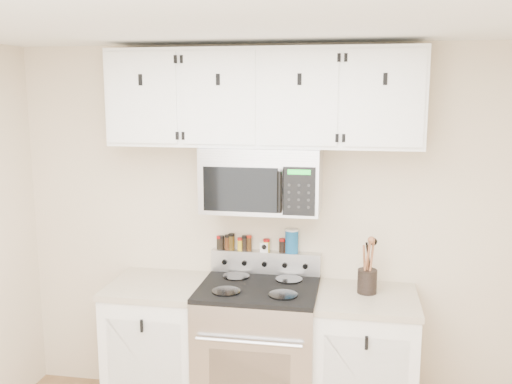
% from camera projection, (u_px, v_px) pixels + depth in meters
% --- Properties ---
extents(back_wall, '(3.50, 0.01, 2.50)m').
position_uv_depth(back_wall, '(267.00, 229.00, 3.94)').
color(back_wall, beige).
rests_on(back_wall, floor).
extents(ceiling, '(3.50, 3.50, 0.01)m').
position_uv_depth(ceiling, '(190.00, 5.00, 2.03)').
color(ceiling, white).
rests_on(ceiling, back_wall).
extents(range, '(0.76, 0.65, 1.10)m').
position_uv_depth(range, '(259.00, 353.00, 3.77)').
color(range, '#B7B7BA').
rests_on(range, floor).
extents(base_cabinet_left, '(0.64, 0.62, 0.92)m').
position_uv_depth(base_cabinet_left, '(160.00, 347.00, 3.91)').
color(base_cabinet_left, white).
rests_on(base_cabinet_left, floor).
extents(base_cabinet_right, '(0.64, 0.62, 0.92)m').
position_uv_depth(base_cabinet_right, '(364.00, 363.00, 3.67)').
color(base_cabinet_right, white).
rests_on(base_cabinet_right, floor).
extents(microwave, '(0.76, 0.44, 0.42)m').
position_uv_depth(microwave, '(262.00, 179.00, 3.69)').
color(microwave, '#9E9EA3').
rests_on(microwave, back_wall).
extents(upper_cabinets, '(2.00, 0.35, 0.62)m').
position_uv_depth(upper_cabinets, '(263.00, 98.00, 3.62)').
color(upper_cabinets, white).
rests_on(upper_cabinets, back_wall).
extents(utensil_crock, '(0.12, 0.12, 0.36)m').
position_uv_depth(utensil_crock, '(367.00, 279.00, 3.63)').
color(utensil_crock, black).
rests_on(utensil_crock, base_cabinet_right).
extents(kitchen_timer, '(0.06, 0.06, 0.07)m').
position_uv_depth(kitchen_timer, '(265.00, 247.00, 3.93)').
color(kitchen_timer, white).
rests_on(kitchen_timer, range).
extents(salt_canister, '(0.09, 0.09, 0.17)m').
position_uv_depth(salt_canister, '(292.00, 241.00, 3.89)').
color(salt_canister, '#155996').
rests_on(salt_canister, range).
extents(spice_jar_0, '(0.04, 0.04, 0.10)m').
position_uv_depth(spice_jar_0, '(219.00, 242.00, 3.98)').
color(spice_jar_0, black).
rests_on(spice_jar_0, range).
extents(spice_jar_1, '(0.04, 0.04, 0.10)m').
position_uv_depth(spice_jar_1, '(222.00, 243.00, 3.98)').
color(spice_jar_1, black).
rests_on(spice_jar_1, range).
extents(spice_jar_2, '(0.04, 0.04, 0.10)m').
position_uv_depth(spice_jar_2, '(227.00, 242.00, 3.97)').
color(spice_jar_2, '#452410').
rests_on(spice_jar_2, range).
extents(spice_jar_3, '(0.04, 0.04, 0.12)m').
position_uv_depth(spice_jar_3, '(232.00, 242.00, 3.97)').
color(spice_jar_3, '#443110').
rests_on(spice_jar_3, range).
extents(spice_jar_4, '(0.04, 0.04, 0.09)m').
position_uv_depth(spice_jar_4, '(240.00, 244.00, 3.96)').
color(spice_jar_4, yellow).
rests_on(spice_jar_4, range).
extents(spice_jar_5, '(0.04, 0.04, 0.11)m').
position_uv_depth(spice_jar_5, '(245.00, 243.00, 3.95)').
color(spice_jar_5, black).
rests_on(spice_jar_5, range).
extents(spice_jar_6, '(0.04, 0.04, 0.11)m').
position_uv_depth(spice_jar_6, '(249.00, 243.00, 3.94)').
color(spice_jar_6, '#442910').
rests_on(spice_jar_6, range).
extents(spice_jar_7, '(0.05, 0.05, 0.09)m').
position_uv_depth(spice_jar_7, '(266.00, 245.00, 3.93)').
color(spice_jar_7, gold).
rests_on(spice_jar_7, range).
extents(spice_jar_8, '(0.05, 0.05, 0.10)m').
position_uv_depth(spice_jar_8, '(282.00, 245.00, 3.91)').
color(spice_jar_8, black).
rests_on(spice_jar_8, range).
extents(spice_jar_9, '(0.04, 0.04, 0.09)m').
position_uv_depth(spice_jar_9, '(287.00, 246.00, 3.90)').
color(spice_jar_9, '#3A1E0E').
rests_on(spice_jar_9, range).
extents(spice_jar_10, '(0.04, 0.04, 0.09)m').
position_uv_depth(spice_jar_10, '(291.00, 246.00, 3.90)').
color(spice_jar_10, gold).
rests_on(spice_jar_10, range).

